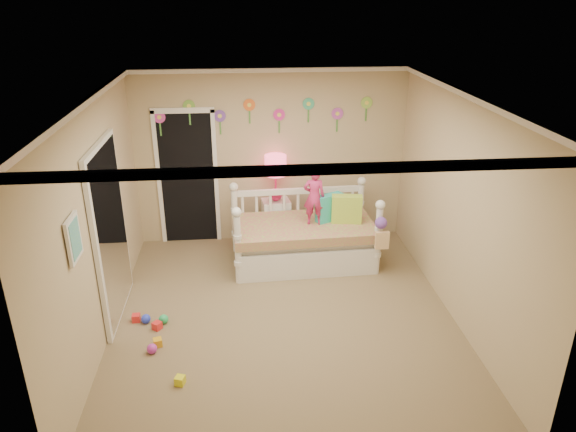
{
  "coord_description": "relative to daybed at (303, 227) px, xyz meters",
  "views": [
    {
      "loc": [
        -0.45,
        -5.36,
        3.61
      ],
      "look_at": [
        0.1,
        0.6,
        1.05
      ],
      "focal_mm": 33.18,
      "sensor_mm": 36.0,
      "label": 1
    }
  ],
  "objects": [
    {
      "name": "ceiling",
      "position": [
        -0.39,
        -1.38,
        2.06
      ],
      "size": [
        4.0,
        4.5,
        0.01
      ],
      "primitive_type": "cube",
      "color": "white",
      "rests_on": "floor"
    },
    {
      "name": "child",
      "position": [
        0.14,
        -0.03,
        0.46
      ],
      "size": [
        0.32,
        0.23,
        0.81
      ],
      "primitive_type": "imported",
      "rotation": [
        0.0,
        0.0,
        3.01
      ],
      "color": "#CB2E6E",
      "rests_on": "daybed"
    },
    {
      "name": "floor",
      "position": [
        -0.39,
        -1.38,
        -0.54
      ],
      "size": [
        4.0,
        4.5,
        0.01
      ],
      "primitive_type": "cube",
      "color": "#7F684C",
      "rests_on": "ground"
    },
    {
      "name": "hanging_bag",
      "position": [
        0.95,
        -0.57,
        0.12
      ],
      "size": [
        0.2,
        0.16,
        0.36
      ],
      "primitive_type": null,
      "color": "beige",
      "rests_on": "daybed"
    },
    {
      "name": "right_wall",
      "position": [
        1.61,
        -1.38,
        0.76
      ],
      "size": [
        0.01,
        4.5,
        2.6
      ],
      "primitive_type": "cube",
      "color": "tan",
      "rests_on": "floor"
    },
    {
      "name": "pillow_turquoise",
      "position": [
        0.37,
        0.06,
        0.25
      ],
      "size": [
        0.41,
        0.3,
        0.39
      ],
      "primitive_type": "cube",
      "rotation": [
        0.0,
        0.0,
        0.47
      ],
      "color": "#27C0C5",
      "rests_on": "daybed"
    },
    {
      "name": "closet_doorway",
      "position": [
        -1.64,
        0.86,
        0.5
      ],
      "size": [
        0.9,
        0.04,
        2.07
      ],
      "primitive_type": "cube",
      "color": "black",
      "rests_on": "back_wall"
    },
    {
      "name": "toy_scatter",
      "position": [
        -1.81,
        -1.9,
        -0.48
      ],
      "size": [
        1.21,
        1.5,
        0.11
      ],
      "primitive_type": null,
      "rotation": [
        0.0,
        0.0,
        0.36
      ],
      "color": "#996666",
      "rests_on": "floor"
    },
    {
      "name": "pillow_lime",
      "position": [
        0.6,
        -0.02,
        0.26
      ],
      "size": [
        0.43,
        0.21,
        0.39
      ],
      "primitive_type": "cube",
      "rotation": [
        0.0,
        0.0,
        -0.15
      ],
      "color": "#A8CD3E",
      "rests_on": "daybed"
    },
    {
      "name": "flower_decals",
      "position": [
        -0.48,
        0.86,
        1.4
      ],
      "size": [
        3.4,
        0.02,
        0.5
      ],
      "primitive_type": null,
      "color": "#B2668C",
      "rests_on": "back_wall"
    },
    {
      "name": "nightstand",
      "position": [
        -0.34,
        0.69,
        -0.2
      ],
      "size": [
        0.44,
        0.36,
        0.68
      ],
      "primitive_type": "cube",
      "rotation": [
        0.0,
        0.0,
        0.12
      ],
      "color": "white",
      "rests_on": "floor"
    },
    {
      "name": "table_lamp",
      "position": [
        -0.34,
        0.69,
        0.61
      ],
      "size": [
        0.32,
        0.32,
        0.7
      ],
      "color": "#D51C5C",
      "rests_on": "nightstand"
    },
    {
      "name": "wall_picture",
      "position": [
        -2.36,
        -2.28,
        1.01
      ],
      "size": [
        0.05,
        0.34,
        0.42
      ],
      "primitive_type": "cube",
      "color": "white",
      "rests_on": "left_wall"
    },
    {
      "name": "crown_molding",
      "position": [
        -0.39,
        -1.38,
        2.03
      ],
      "size": [
        4.0,
        4.5,
        0.06
      ],
      "primitive_type": null,
      "color": "white",
      "rests_on": "ceiling"
    },
    {
      "name": "daybed",
      "position": [
        0.0,
        0.0,
        0.0
      ],
      "size": [
        2.03,
        1.15,
        1.08
      ],
      "primitive_type": null,
      "rotation": [
        0.0,
        0.0,
        0.04
      ],
      "color": "white",
      "rests_on": "floor"
    },
    {
      "name": "mirror_closet",
      "position": [
        -2.35,
        -1.08,
        0.51
      ],
      "size": [
        0.07,
        1.3,
        2.1
      ],
      "primitive_type": "cube",
      "color": "white",
      "rests_on": "left_wall"
    },
    {
      "name": "left_wall",
      "position": [
        -2.39,
        -1.38,
        0.76
      ],
      "size": [
        0.01,
        4.5,
        2.6
      ],
      "primitive_type": "cube",
      "color": "tan",
      "rests_on": "floor"
    },
    {
      "name": "back_wall",
      "position": [
        -0.39,
        0.87,
        0.76
      ],
      "size": [
        4.0,
        0.01,
        2.6
      ],
      "primitive_type": "cube",
      "color": "tan",
      "rests_on": "floor"
    }
  ]
}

